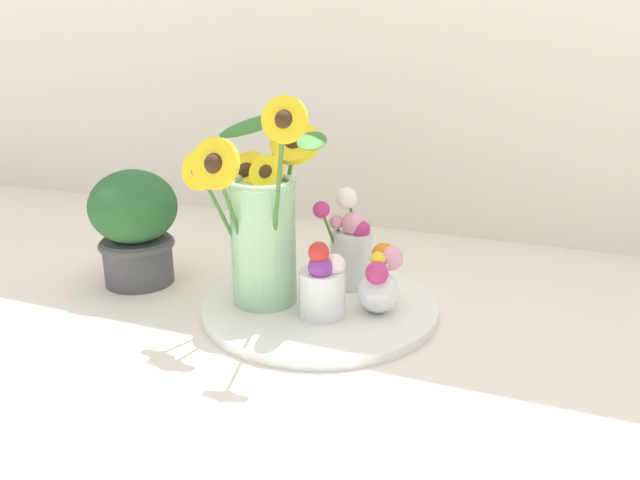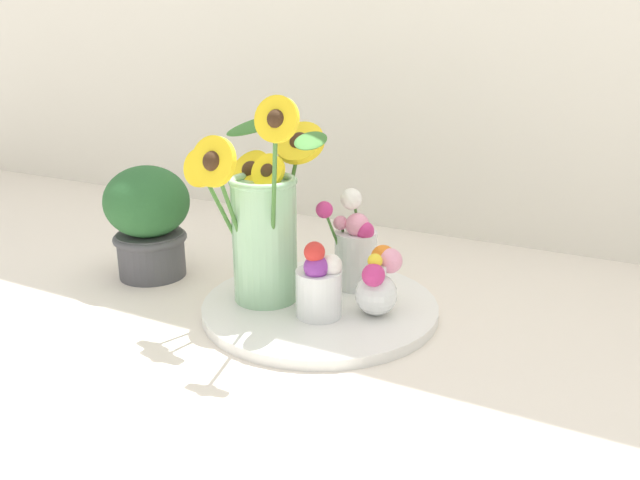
% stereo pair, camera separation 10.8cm
% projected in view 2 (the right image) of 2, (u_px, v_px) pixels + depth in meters
% --- Properties ---
extents(ground_plane, '(6.00, 6.00, 0.00)m').
position_uv_depth(ground_plane, '(330.00, 319.00, 1.09)').
color(ground_plane, silver).
extents(serving_tray, '(0.42, 0.42, 0.02)m').
position_uv_depth(serving_tray, '(320.00, 307.00, 1.12)').
color(serving_tray, white).
rests_on(serving_tray, ground_plane).
extents(mason_jar_sunflowers, '(0.25, 0.25, 0.38)m').
position_uv_depth(mason_jar_sunflowers, '(264.00, 223.00, 1.09)').
color(mason_jar_sunflowers, '#99CC9E').
rests_on(mason_jar_sunflowers, serving_tray).
extents(vase_small_center, '(0.08, 0.08, 0.14)m').
position_uv_depth(vase_small_center, '(319.00, 286.00, 1.04)').
color(vase_small_center, white).
rests_on(vase_small_center, serving_tray).
extents(vase_bulb_right, '(0.07, 0.09, 0.12)m').
position_uv_depth(vase_bulb_right, '(378.00, 282.00, 1.05)').
color(vase_bulb_right, white).
rests_on(vase_bulb_right, serving_tray).
extents(vase_small_back, '(0.10, 0.10, 0.19)m').
position_uv_depth(vase_small_back, '(354.00, 249.00, 1.16)').
color(vase_small_back, white).
rests_on(vase_small_back, serving_tray).
extents(potted_plant, '(0.17, 0.17, 0.23)m').
position_uv_depth(potted_plant, '(148.00, 218.00, 1.25)').
color(potted_plant, '#4C4C51').
rests_on(potted_plant, ground_plane).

